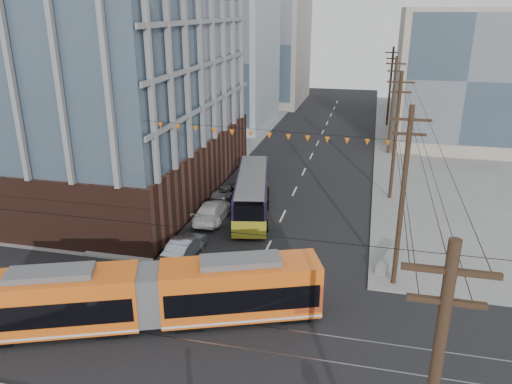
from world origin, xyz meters
TOP-DOWN VIEW (x-y plane):
  - office_building at (-22.00, 23.00)m, footprint 30.00×25.00m
  - bg_bldg_nw_near at (-17.00, 52.00)m, footprint 18.00×16.00m
  - bg_bldg_ne_near at (16.00, 48.00)m, footprint 14.00×14.00m
  - bg_bldg_nw_far at (-14.00, 72.00)m, footprint 16.00×18.00m
  - bg_bldg_ne_far at (18.00, 68.00)m, footprint 16.00×16.00m
  - utility_pole_far at (8.50, 56.00)m, footprint 0.30×0.30m
  - streetcar at (-4.12, 3.87)m, footprint 17.67×8.86m
  - city_bus at (-2.64, 20.35)m, footprint 4.75×11.87m
  - parked_car_silver at (-5.19, 11.62)m, footprint 1.82×4.39m
  - parked_car_white at (-5.31, 17.95)m, footprint 2.23×5.27m
  - parked_car_grey at (-5.60, 23.22)m, footprint 2.07×4.25m
  - jersey_barrier at (8.30, 13.45)m, footprint 2.09×4.01m

SIDE VIEW (x-z plane):
  - jersey_barrier at x=8.30m, z-range 0.00..0.79m
  - parked_car_grey at x=-5.60m, z-range 0.00..1.16m
  - parked_car_silver at x=-5.19m, z-range 0.00..1.41m
  - parked_car_white at x=-5.31m, z-range 0.00..1.52m
  - city_bus at x=-2.64m, z-range 0.00..3.29m
  - streetcar at x=-4.12m, z-range 0.00..3.46m
  - utility_pole_far at x=8.50m, z-range 0.00..11.00m
  - bg_bldg_ne_far at x=18.00m, z-range 0.00..14.00m
  - bg_bldg_ne_near at x=16.00m, z-range 0.00..16.00m
  - bg_bldg_nw_near at x=-17.00m, z-range 0.00..18.00m
  - bg_bldg_nw_far at x=-14.00m, z-range 0.00..20.00m
  - office_building at x=-22.00m, z-range 0.00..28.60m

